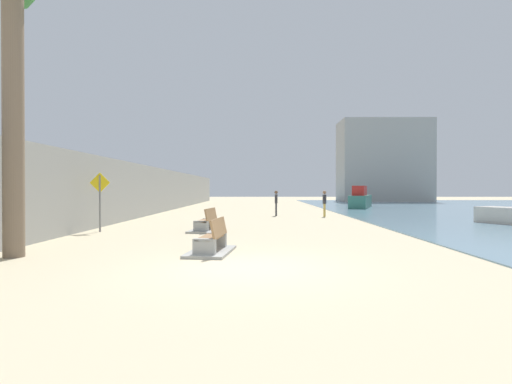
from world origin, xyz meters
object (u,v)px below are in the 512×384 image
palm_tree (14,20)px  bench_near (212,245)px  person_standing (324,202)px  boat_mid_bay (361,199)px  person_walking (276,201)px  bench_far (206,226)px  pedestrian_sign (100,195)px

palm_tree → bench_near: size_ratio=3.88×
palm_tree → person_standing: 19.22m
boat_mid_bay → person_walking: bearing=-127.4°
bench_far → person_standing: person_standing is taller
pedestrian_sign → person_standing: bearing=39.6°
person_walking → pedestrian_sign: pedestrian_sign is taller
bench_near → bench_far: 5.82m
bench_near → pedestrian_sign: size_ratio=0.89×
person_standing → pedestrian_sign: bearing=-140.4°
bench_far → person_walking: size_ratio=1.33×
boat_mid_bay → bench_far: bearing=-120.0°
person_walking → boat_mid_bay: boat_mid_bay is taller
person_walking → pedestrian_sign: 12.49m
palm_tree → pedestrian_sign: (-0.19, 6.10, -4.71)m
bench_near → person_standing: (5.54, 14.41, 0.74)m
palm_tree → person_standing: bearing=54.7°
person_standing → bench_near: bearing=-111.0°
bench_far → boat_mid_bay: size_ratio=0.32×
person_walking → pedestrian_sign: (-7.79, -9.75, 0.57)m
bench_near → pedestrian_sign: (-5.33, 5.42, 1.31)m
pedestrian_sign → bench_near: bearing=-45.5°
palm_tree → bench_far: 9.76m
bench_near → person_walking: 15.39m
person_standing → pedestrian_sign: size_ratio=0.68×
pedestrian_sign → bench_far: bearing=4.2°
person_standing → pedestrian_sign: 14.11m
person_walking → palm_tree: bearing=-115.6°
bench_near → person_standing: person_standing is taller
person_standing → pedestrian_sign: (-10.86, -8.99, 0.57)m
bench_far → person_walking: bearing=70.3°
person_walking → pedestrian_sign: size_ratio=0.68×
palm_tree → bench_far: size_ratio=3.85×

